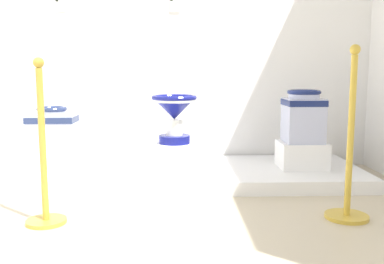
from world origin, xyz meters
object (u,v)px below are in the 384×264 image
at_px(stanchion_post_near_right, 349,170).
at_px(info_placard_second, 175,4).
at_px(antique_toilet_pale_glazed, 174,111).
at_px(plinth_block_leftmost, 302,155).
at_px(plinth_block_pale_glazed, 175,155).
at_px(stanchion_post_near_left, 44,173).
at_px(plinth_block_central_ornate, 54,161).
at_px(antique_toilet_leftmost, 303,115).
at_px(info_placard_first, 61,4).
at_px(antique_toilet_central_ornate, 53,130).

bearing_deg(stanchion_post_near_right, info_placard_second, 124.93).
xyz_separation_m(antique_toilet_pale_glazed, plinth_block_leftmost, (1.07, -0.03, -0.37)).
height_order(plinth_block_pale_glazed, stanchion_post_near_left, stanchion_post_near_left).
xyz_separation_m(plinth_block_central_ornate, antique_toilet_pale_glazed, (1.02, -0.05, 0.43)).
relative_size(antique_toilet_pale_glazed, antique_toilet_leftmost, 0.92).
height_order(plinth_block_pale_glazed, antique_toilet_leftmost, antique_toilet_leftmost).
bearing_deg(info_placard_second, plinth_block_leftmost, -27.77).
xyz_separation_m(plinth_block_central_ornate, stanchion_post_near_left, (0.24, -1.08, 0.15)).
bearing_deg(info_placard_first, info_placard_second, 0.00).
bearing_deg(plinth_block_pale_glazed, stanchion_post_near_right, -42.88).
height_order(info_placard_second, stanchion_post_near_left, info_placard_second).
distance_m(antique_toilet_central_ornate, info_placard_first, 1.19).
bearing_deg(plinth_block_leftmost, plinth_block_central_ornate, 177.72).
xyz_separation_m(antique_toilet_central_ornate, plinth_block_pale_glazed, (1.02, -0.05, -0.21)).
distance_m(antique_toilet_central_ornate, stanchion_post_near_right, 2.36).
distance_m(plinth_block_central_ornate, info_placard_second, 1.77).
bearing_deg(plinth_block_leftmost, antique_toilet_leftmost, 0.00).
distance_m(plinth_block_pale_glazed, stanchion_post_near_right, 1.48).
bearing_deg(antique_toilet_pale_glazed, info_placard_second, 89.04).
bearing_deg(plinth_block_central_ornate, antique_toilet_leftmost, -2.28).
bearing_deg(stanchion_post_near_left, plinth_block_leftmost, 28.36).
bearing_deg(info_placard_first, stanchion_post_near_left, -80.70).
xyz_separation_m(info_placard_second, stanchion_post_near_left, (-0.78, -1.56, -1.21)).
height_order(antique_toilet_central_ornate, antique_toilet_leftmost, antique_toilet_leftmost).
relative_size(stanchion_post_near_left, stanchion_post_near_right, 0.93).
relative_size(plinth_block_pale_glazed, stanchion_post_near_right, 0.32).
distance_m(plinth_block_central_ornate, plinth_block_leftmost, 2.10).
height_order(plinth_block_central_ornate, stanchion_post_near_left, stanchion_post_near_left).
height_order(info_placard_first, info_placard_second, info_placard_second).
bearing_deg(antique_toilet_leftmost, antique_toilet_pale_glazed, 178.45).
bearing_deg(antique_toilet_leftmost, info_placard_second, 152.23).
bearing_deg(info_placard_second, info_placard_first, -180.00).
bearing_deg(info_placard_first, plinth_block_leftmost, -14.91).
bearing_deg(antique_toilet_leftmost, info_placard_first, 165.09).
distance_m(plinth_block_pale_glazed, antique_toilet_leftmost, 1.13).
xyz_separation_m(plinth_block_pale_glazed, info_placard_first, (-1.03, 0.53, 1.31)).
xyz_separation_m(antique_toilet_central_ornate, info_placard_second, (1.03, 0.48, 1.10)).
relative_size(antique_toilet_leftmost, info_placard_first, 3.44).
xyz_separation_m(info_placard_first, stanchion_post_near_left, (0.26, -1.56, -1.21)).
height_order(plinth_block_central_ornate, info_placard_first, info_placard_first).
height_order(antique_toilet_leftmost, info_placard_second, info_placard_second).
distance_m(antique_toilet_central_ornate, info_placard_second, 1.58).
distance_m(antique_toilet_pale_glazed, plinth_block_leftmost, 1.14).
distance_m(plinth_block_pale_glazed, plinth_block_leftmost, 1.07).
bearing_deg(antique_toilet_central_ornate, plinth_block_pale_glazed, -3.06).
relative_size(plinth_block_central_ornate, info_placard_second, 2.61).
bearing_deg(antique_toilet_central_ornate, antique_toilet_leftmost, -2.28).
height_order(plinth_block_central_ornate, antique_toilet_central_ornate, antique_toilet_central_ornate).
xyz_separation_m(plinth_block_pale_glazed, antique_toilet_leftmost, (1.07, -0.03, 0.34)).
bearing_deg(stanchion_post_near_left, antique_toilet_leftmost, 28.36).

